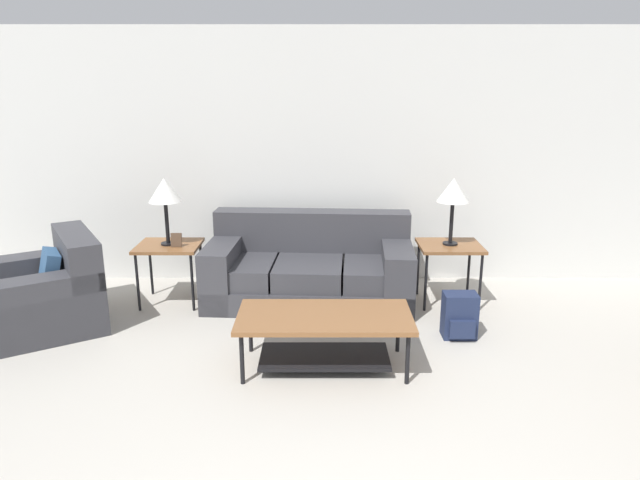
# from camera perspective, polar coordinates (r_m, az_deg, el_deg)

# --- Properties ---
(wall_back) EXTENTS (9.13, 0.06, 2.60)m
(wall_back) POSITION_cam_1_polar(r_m,az_deg,el_deg) (5.96, 1.90, 8.19)
(wall_back) COLOR silver
(wall_back) RESTS_ON ground_plane
(couch) EXTENTS (2.01, 1.07, 0.82)m
(couch) POSITION_cam_1_polar(r_m,az_deg,el_deg) (5.55, -1.21, -3.06)
(couch) COLOR #38383D
(couch) RESTS_ON ground_plane
(armchair) EXTENTS (1.35, 1.35, 0.80)m
(armchair) POSITION_cam_1_polar(r_m,az_deg,el_deg) (5.48, -26.17, -5.03)
(armchair) COLOR #38383D
(armchair) RESTS_ON ground_plane
(coffee_table) EXTENTS (1.28, 0.62, 0.42)m
(coffee_table) POSITION_cam_1_polar(r_m,az_deg,el_deg) (4.25, 0.27, -8.81)
(coffee_table) COLOR brown
(coffee_table) RESTS_ON ground_plane
(side_table_left) EXTENTS (0.59, 0.51, 0.58)m
(side_table_left) POSITION_cam_1_polar(r_m,az_deg,el_deg) (5.58, -15.06, -1.00)
(side_table_left) COLOR brown
(side_table_left) RESTS_ON ground_plane
(side_table_right) EXTENTS (0.59, 0.51, 0.58)m
(side_table_right) POSITION_cam_1_polar(r_m,az_deg,el_deg) (5.53, 12.64, -0.99)
(side_table_right) COLOR brown
(side_table_right) RESTS_ON ground_plane
(table_lamp_left) EXTENTS (0.30, 0.30, 0.63)m
(table_lamp_left) POSITION_cam_1_polar(r_m,az_deg,el_deg) (5.45, -15.48, 4.66)
(table_lamp_left) COLOR black
(table_lamp_left) RESTS_ON side_table_left
(table_lamp_right) EXTENTS (0.30, 0.30, 0.63)m
(table_lamp_right) POSITION_cam_1_polar(r_m,az_deg,el_deg) (5.40, 12.99, 4.73)
(table_lamp_right) COLOR black
(table_lamp_right) RESTS_ON side_table_right
(backpack) EXTENTS (0.28, 0.26, 0.38)m
(backpack) POSITION_cam_1_polar(r_m,az_deg,el_deg) (4.91, 13.60, -7.39)
(backpack) COLOR #1E2847
(backpack) RESTS_ON ground_plane
(picture_frame) EXTENTS (0.10, 0.04, 0.13)m
(picture_frame) POSITION_cam_1_polar(r_m,az_deg,el_deg) (5.45, -14.37, -0.01)
(picture_frame) COLOR #4C3828
(picture_frame) RESTS_ON side_table_left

